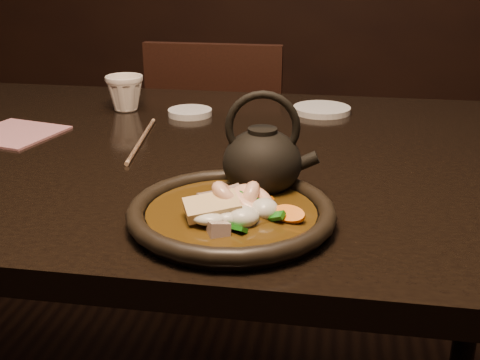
% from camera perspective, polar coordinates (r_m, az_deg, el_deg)
% --- Properties ---
extents(table, '(1.60, 0.90, 0.75)m').
position_cam_1_polar(table, '(1.14, -9.79, -0.40)').
color(table, black).
rests_on(table, floor).
extents(chair, '(0.40, 0.40, 0.84)m').
position_cam_1_polar(chair, '(1.85, -1.76, 1.48)').
color(chair, black).
rests_on(chair, floor).
extents(plate, '(0.27, 0.27, 0.03)m').
position_cam_1_polar(plate, '(0.78, -0.82, -3.21)').
color(plate, black).
rests_on(plate, table).
extents(stirfry, '(0.16, 0.14, 0.06)m').
position_cam_1_polar(stirfry, '(0.77, -0.48, -2.91)').
color(stirfry, '#38240A').
rests_on(stirfry, plate).
extents(soy_dish, '(0.09, 0.09, 0.01)m').
position_cam_1_polar(soy_dish, '(1.29, -4.77, 6.41)').
color(soy_dish, silver).
rests_on(soy_dish, table).
extents(saucer_right, '(0.12, 0.12, 0.01)m').
position_cam_1_polar(saucer_right, '(1.32, 7.76, 6.63)').
color(saucer_right, silver).
rests_on(saucer_right, table).
extents(tea_cup, '(0.09, 0.08, 0.08)m').
position_cam_1_polar(tea_cup, '(1.34, -10.86, 8.21)').
color(tea_cup, white).
rests_on(tea_cup, table).
extents(chopsticks, '(0.04, 0.26, 0.01)m').
position_cam_1_polar(chopsticks, '(1.13, -9.33, 3.78)').
color(chopsticks, tan).
rests_on(chopsticks, table).
extents(napkin, '(0.19, 0.19, 0.00)m').
position_cam_1_polar(napkin, '(1.23, -20.62, 4.15)').
color(napkin, '#A5656A').
rests_on(napkin, table).
extents(teapot, '(0.14, 0.11, 0.15)m').
position_cam_1_polar(teapot, '(0.85, 2.16, 2.01)').
color(teapot, black).
rests_on(teapot, table).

